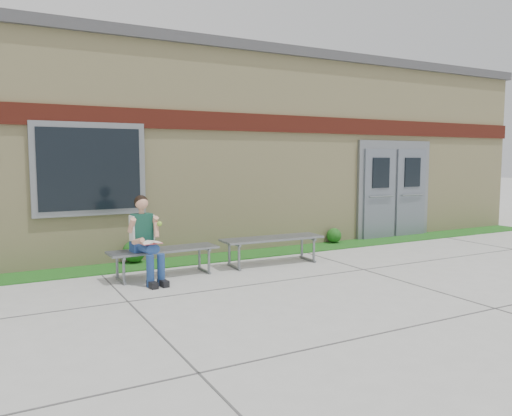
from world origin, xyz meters
TOP-DOWN VIEW (x-y plane):
  - ground at (0.00, 0.00)m, footprint 80.00×80.00m
  - grass_strip at (0.00, 2.60)m, footprint 16.00×0.80m
  - school_building at (-0.00, 5.99)m, footprint 16.20×6.22m
  - bench_left at (-2.14, 1.63)m, footprint 1.76×0.54m
  - bench_right at (-0.14, 1.63)m, footprint 1.88×0.58m
  - girl at (-2.48, 1.43)m, footprint 0.50×0.80m
  - shrub_mid at (-2.30, 2.85)m, footprint 0.40×0.40m
  - shrub_east at (2.16, 2.85)m, footprint 0.32×0.32m

SIDE VIEW (x-z plane):
  - ground at x=0.00m, z-range 0.00..0.00m
  - grass_strip at x=0.00m, z-range 0.00..0.02m
  - shrub_east at x=2.16m, z-range 0.02..0.34m
  - shrub_mid at x=-2.30m, z-range 0.02..0.42m
  - bench_left at x=-2.14m, z-range 0.12..0.58m
  - bench_right at x=-0.14m, z-range 0.13..0.62m
  - girl at x=-2.48m, z-range 0.03..1.36m
  - school_building at x=0.00m, z-range 0.00..4.20m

